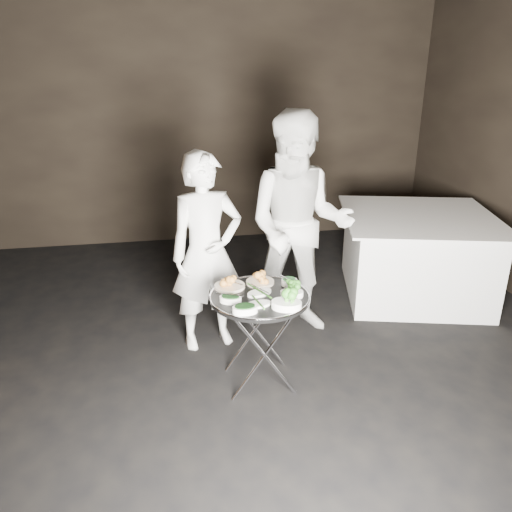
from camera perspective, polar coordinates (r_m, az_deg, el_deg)
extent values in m
cube|color=black|center=(3.73, -1.73, -15.93)|extent=(6.00, 7.00, 0.05)
cube|color=black|center=(6.52, -6.63, 14.73)|extent=(6.00, 0.05, 3.00)
cylinder|color=silver|center=(3.51, 0.97, -11.28)|extent=(0.47, 0.02, 0.69)
cylinder|color=silver|center=(3.51, 0.97, -11.28)|extent=(0.47, 0.02, 0.69)
cylinder|color=silver|center=(3.81, -0.08, -8.39)|extent=(0.47, 0.02, 0.69)
cylinder|color=silver|center=(3.81, -0.08, -8.39)|extent=(0.47, 0.02, 0.69)
cylinder|color=silver|center=(3.48, -2.82, -5.51)|extent=(0.02, 0.40, 0.02)
cylinder|color=silver|center=(3.54, 3.62, -4.99)|extent=(0.02, 0.40, 0.02)
cylinder|color=black|center=(3.49, 0.43, -4.78)|extent=(0.69, 0.69, 0.03)
torus|color=silver|center=(3.48, 0.44, -4.57)|extent=(0.71, 0.71, 0.02)
cylinder|color=beige|center=(3.61, -3.02, -3.46)|extent=(0.22, 0.22, 0.02)
cylinder|color=beige|center=(3.67, 0.48, -3.00)|extent=(0.21, 0.21, 0.02)
cylinder|color=white|center=(3.65, 3.81, -3.00)|extent=(0.12, 0.12, 0.04)
cylinder|color=silver|center=(3.58, -2.87, -2.94)|extent=(0.15, 0.14, 0.01)
cylinder|color=silver|center=(3.66, 0.61, -2.37)|extent=(0.04, 0.19, 0.01)
cylinder|color=silver|center=(3.62, 3.64, -2.66)|extent=(0.09, 0.18, 0.01)
cylinder|color=silver|center=(3.39, -3.08, -4.43)|extent=(0.18, 0.09, 0.01)
cylinder|color=silver|center=(3.46, 4.18, -3.86)|extent=(0.10, 0.18, 0.01)
cylinder|color=silver|center=(3.47, 0.41, -3.73)|extent=(0.10, 0.17, 0.01)
imported|color=silver|center=(3.99, -5.66, 0.34)|extent=(0.66, 0.51, 1.62)
imported|color=silver|center=(4.20, 4.89, 3.44)|extent=(1.10, 0.97, 1.89)
cube|color=white|center=(5.27, 17.72, -0.01)|extent=(1.30, 1.30, 0.81)
cube|color=white|center=(5.14, 18.23, 4.31)|extent=(1.46, 1.46, 0.02)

